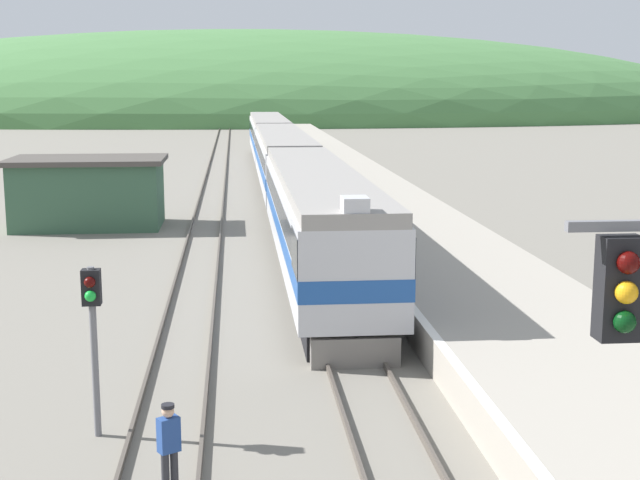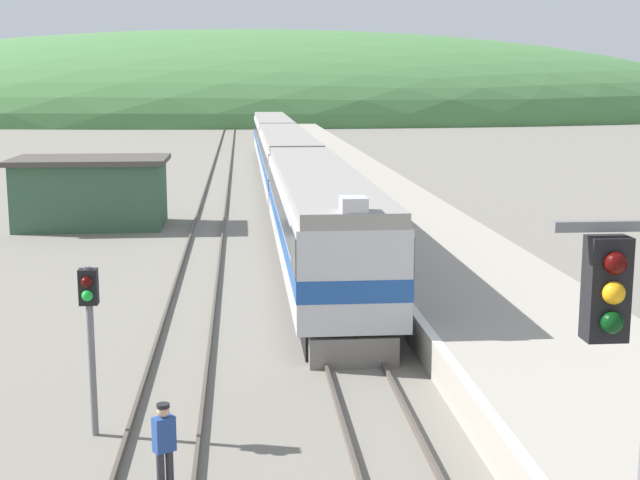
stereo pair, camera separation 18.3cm
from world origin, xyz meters
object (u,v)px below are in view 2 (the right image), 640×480
object	(u,v)px
carriage_third	(273,137)
express_train_lead_car	(319,219)
carriage_second	(286,162)
signal_post_siding	(90,315)
track_worker	(164,444)

from	to	relation	value
carriage_third	express_train_lead_car	bearing A→B (deg)	-90.00
carriage_second	carriage_third	bearing A→B (deg)	90.00
carriage_third	signal_post_siding	xyz separation A→B (m)	(-5.74, -59.86, 0.39)
carriage_second	carriage_third	size ratio (longest dim) A/B	1.00
signal_post_siding	track_worker	distance (m)	3.57
express_train_lead_car	signal_post_siding	size ratio (longest dim) A/B	6.13
carriage_third	track_worker	bearing A→B (deg)	-93.75
carriage_third	carriage_second	bearing A→B (deg)	-90.00
carriage_second	signal_post_siding	xyz separation A→B (m)	(-5.74, -36.88, 0.39)
signal_post_siding	track_worker	world-z (taller)	signal_post_siding
express_train_lead_car	carriage_third	world-z (taller)	express_train_lead_car
track_worker	carriage_third	bearing A→B (deg)	86.25
express_train_lead_car	carriage_second	bearing A→B (deg)	90.00
carriage_third	track_worker	world-z (taller)	carriage_third
express_train_lead_car	carriage_third	bearing A→B (deg)	90.00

